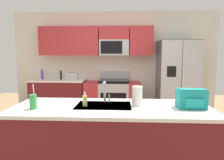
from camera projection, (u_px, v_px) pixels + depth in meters
The scene contains 14 objects.
ground_plane at pixel (108, 148), 3.29m from camera, with size 9.00×9.00×0.00m, color #997A56.
kitchen_wall_unit at pixel (109, 56), 5.17m from camera, with size 5.20×0.43×2.60m.
back_counter at pixel (59, 97), 5.09m from camera, with size 1.35×0.63×0.90m.
range_oven at pixel (112, 98), 5.02m from camera, with size 1.36×0.61×1.10m.
refrigerator at pixel (177, 80), 4.80m from camera, with size 0.90×0.76×1.85m.
island_counter at pixel (111, 141), 2.50m from camera, with size 2.39×0.88×0.90m.
toaster at pixel (72, 76), 4.95m from camera, with size 0.28×0.16×0.18m.
pepper_mill at pixel (61, 75), 5.01m from camera, with size 0.05×0.05×0.22m, color black.
bottle_purple at pixel (42, 74), 5.09m from camera, with size 0.06×0.06×0.24m, color purple.
sink_faucet at pixel (105, 90), 2.61m from camera, with size 0.08×0.21×0.28m.
drink_cup_green at pixel (33, 102), 2.32m from camera, with size 0.08×0.08×0.29m.
soap_dispenser at pixel (85, 101), 2.45m from camera, with size 0.06×0.06×0.17m.
paper_towel_roll at pixel (137, 96), 2.46m from camera, with size 0.12×0.12×0.24m, color white.
backpack at pixel (191, 98), 2.35m from camera, with size 0.32×0.22×0.23m.
Camera 1 is at (0.23, -3.11, 1.53)m, focal length 32.26 mm.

